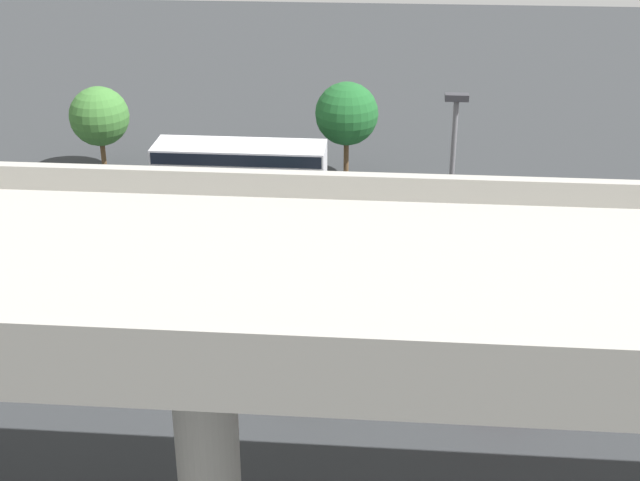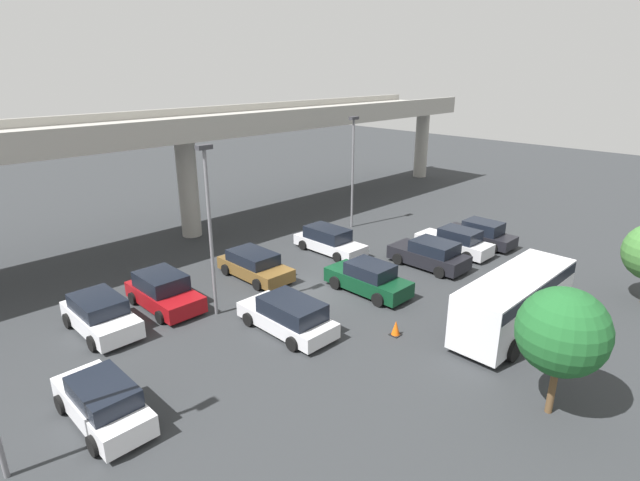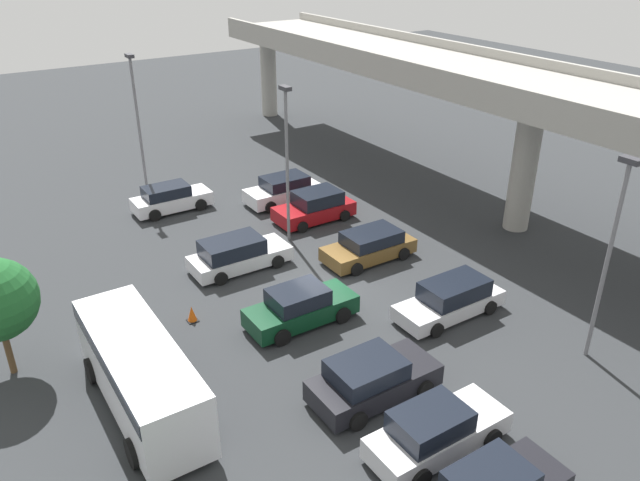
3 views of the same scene
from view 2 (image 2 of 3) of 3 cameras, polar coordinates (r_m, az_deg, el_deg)
name	(u,v)px [view 2 (image 2 of 3)]	position (r m, az deg, el deg)	size (l,w,h in m)	color
ground_plane	(319,289)	(26.73, -0.13, -5.51)	(119.22, 119.22, 0.00)	#2D3033
highway_overpass	(183,133)	(34.61, -15.36, 11.73)	(56.97, 7.00, 8.37)	#9E9B93
parked_car_0	(103,402)	(18.73, -23.58, -16.54)	(1.98, 4.45, 1.57)	silver
parked_car_1	(100,315)	(24.44, -23.82, -7.77)	(2.19, 4.47, 1.61)	silver
parked_car_2	(164,291)	(25.70, -17.44, -5.58)	(2.25, 4.46, 1.69)	maroon
parked_car_3	(288,315)	(22.42, -3.63, -8.55)	(2.20, 4.82, 1.58)	silver
parked_car_4	(254,265)	(28.13, -7.50, -2.80)	(2.20, 4.62, 1.47)	brown
parked_car_5	(368,279)	(26.15, 5.54, -4.35)	(2.07, 4.66, 1.63)	#0C381E
parked_car_6	(329,241)	(31.66, 1.03, -0.01)	(2.05, 4.89, 1.57)	silver
parked_car_7	(430,254)	(29.97, 12.45, -1.56)	(2.25, 4.62, 1.63)	black
parked_car_8	(455,242)	(32.53, 15.19, -0.14)	(2.02, 4.74, 1.65)	silver
parked_car_9	(480,234)	(34.60, 17.84, 0.75)	(2.04, 4.63, 1.62)	black
shuttle_bus	(515,298)	(23.68, 21.41, -6.15)	(7.55, 2.55, 2.64)	silver
lamp_post_near_aisle	(353,164)	(35.76, 3.78, 8.70)	(0.70, 0.35, 7.94)	slate
lamp_post_by_overpass	(209,220)	(22.90, -12.53, 2.34)	(0.70, 0.35, 8.06)	slate
tree_front_left	(563,332)	(18.16, 25.98, -9.37)	(2.96, 2.96, 4.60)	brown
traffic_cone	(396,328)	(22.49, 8.65, -9.90)	(0.44, 0.44, 0.70)	black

